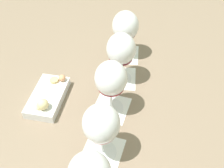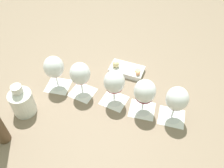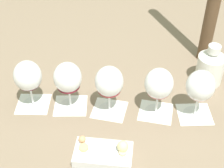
{
  "view_description": "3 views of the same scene",
  "coord_description": "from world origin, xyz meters",
  "px_view_note": "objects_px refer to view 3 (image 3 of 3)",
  "views": [
    {
      "loc": [
        -0.49,
        -0.24,
        0.66
      ],
      "look_at": [
        0.0,
        0.0,
        0.11
      ],
      "focal_mm": 45.0,
      "sensor_mm": 36.0,
      "label": 1
    },
    {
      "loc": [
        0.41,
        -0.56,
        0.85
      ],
      "look_at": [
        0.0,
        0.0,
        0.11
      ],
      "focal_mm": 38.0,
      "sensor_mm": 36.0,
      "label": 2
    },
    {
      "loc": [
        -0.31,
        0.78,
        0.82
      ],
      "look_at": [
        0.0,
        0.0,
        0.11
      ],
      "focal_mm": 55.0,
      "sensor_mm": 36.0,
      "label": 3
    }
  ],
  "objects_px": {
    "wine_glass_3": "(68,79)",
    "wine_glass_4": "(28,78)",
    "wine_glass_0": "(200,88)",
    "ceramic_vase": "(210,67)",
    "wine_glass_1": "(159,86)",
    "wine_glass_2": "(109,83)",
    "snack_dish": "(104,153)"
  },
  "relations": [
    {
      "from": "wine_glass_4",
      "to": "wine_glass_1",
      "type": "bearing_deg",
      "value": -163.46
    },
    {
      "from": "wine_glass_0",
      "to": "wine_glass_2",
      "type": "relative_size",
      "value": 1.0
    },
    {
      "from": "wine_glass_0",
      "to": "wine_glass_4",
      "type": "bearing_deg",
      "value": 16.7
    },
    {
      "from": "wine_glass_3",
      "to": "wine_glass_0",
      "type": "bearing_deg",
      "value": -163.82
    },
    {
      "from": "wine_glass_1",
      "to": "wine_glass_3",
      "type": "xyz_separation_m",
      "value": [
        0.28,
        0.08,
        0.0
      ]
    },
    {
      "from": "wine_glass_2",
      "to": "wine_glass_4",
      "type": "relative_size",
      "value": 1.0
    },
    {
      "from": "wine_glass_0",
      "to": "snack_dish",
      "type": "bearing_deg",
      "value": 52.46
    },
    {
      "from": "wine_glass_0",
      "to": "wine_glass_2",
      "type": "distance_m",
      "value": 0.29
    },
    {
      "from": "wine_glass_4",
      "to": "snack_dish",
      "type": "height_order",
      "value": "wine_glass_4"
    },
    {
      "from": "wine_glass_3",
      "to": "wine_glass_4",
      "type": "height_order",
      "value": "same"
    },
    {
      "from": "wine_glass_0",
      "to": "ceramic_vase",
      "type": "bearing_deg",
      "value": -92.58
    },
    {
      "from": "wine_glass_4",
      "to": "ceramic_vase",
      "type": "bearing_deg",
      "value": -146.91
    },
    {
      "from": "wine_glass_1",
      "to": "ceramic_vase",
      "type": "bearing_deg",
      "value": -119.9
    },
    {
      "from": "snack_dish",
      "to": "ceramic_vase",
      "type": "bearing_deg",
      "value": -115.27
    },
    {
      "from": "wine_glass_1",
      "to": "wine_glass_4",
      "type": "bearing_deg",
      "value": 16.54
    },
    {
      "from": "wine_glass_0",
      "to": "wine_glass_4",
      "type": "distance_m",
      "value": 0.55
    },
    {
      "from": "ceramic_vase",
      "to": "wine_glass_3",
      "type": "bearing_deg",
      "value": 36.78
    },
    {
      "from": "wine_glass_0",
      "to": "wine_glass_3",
      "type": "bearing_deg",
      "value": 16.18
    },
    {
      "from": "wine_glass_0",
      "to": "wine_glass_2",
      "type": "xyz_separation_m",
      "value": [
        0.27,
        0.09,
        0.0
      ]
    },
    {
      "from": "wine_glass_3",
      "to": "wine_glass_4",
      "type": "relative_size",
      "value": 1.0
    },
    {
      "from": "wine_glass_0",
      "to": "wine_glass_3",
      "type": "height_order",
      "value": "same"
    },
    {
      "from": "wine_glass_1",
      "to": "wine_glass_4",
      "type": "height_order",
      "value": "same"
    },
    {
      "from": "wine_glass_0",
      "to": "wine_glass_4",
      "type": "relative_size",
      "value": 1.0
    },
    {
      "from": "wine_glass_3",
      "to": "wine_glass_4",
      "type": "distance_m",
      "value": 0.13
    },
    {
      "from": "wine_glass_2",
      "to": "wine_glass_3",
      "type": "bearing_deg",
      "value": 13.1
    },
    {
      "from": "wine_glass_1",
      "to": "wine_glass_3",
      "type": "height_order",
      "value": "same"
    },
    {
      "from": "wine_glass_0",
      "to": "wine_glass_3",
      "type": "distance_m",
      "value": 0.42
    },
    {
      "from": "ceramic_vase",
      "to": "snack_dish",
      "type": "bearing_deg",
      "value": 64.73
    },
    {
      "from": "wine_glass_0",
      "to": "wine_glass_2",
      "type": "bearing_deg",
      "value": 17.63
    },
    {
      "from": "wine_glass_0",
      "to": "snack_dish",
      "type": "height_order",
      "value": "wine_glass_0"
    },
    {
      "from": "wine_glass_4",
      "to": "wine_glass_0",
      "type": "bearing_deg",
      "value": -163.3
    },
    {
      "from": "wine_glass_1",
      "to": "snack_dish",
      "type": "relative_size",
      "value": 0.93
    }
  ]
}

